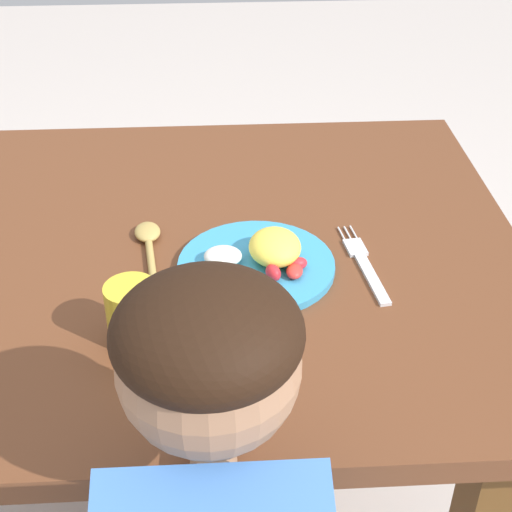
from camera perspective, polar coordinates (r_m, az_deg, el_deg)
The scene contains 5 objects.
dining_table at distance 1.33m, azimuth -4.88°, elevation -4.08°, with size 1.11×0.94×0.74m.
plate at distance 1.19m, azimuth 0.36°, elevation -0.28°, with size 0.25×0.25×0.06m.
fork at distance 1.21m, azimuth 8.20°, elevation -0.66°, with size 0.05×0.22×0.01m.
spoon at distance 1.26m, azimuth -8.10°, elevation 1.02°, with size 0.05×0.20×0.02m.
drinking_cup at distance 1.05m, azimuth -9.29°, elevation -4.33°, with size 0.07×0.07×0.09m, color gold.
Camera 1 is at (0.05, -1.04, 1.44)m, focal length 52.97 mm.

